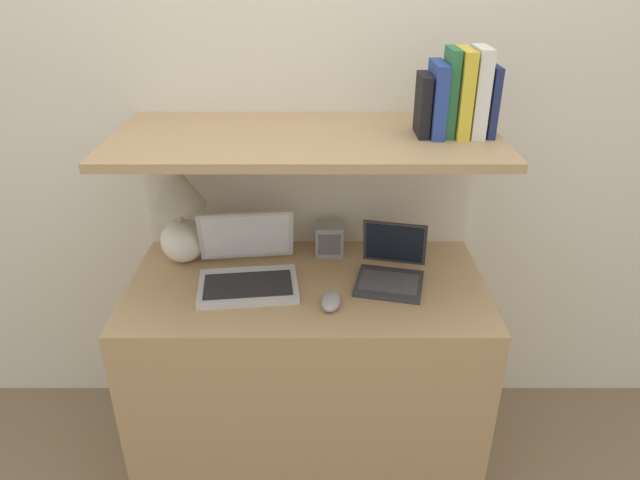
{
  "coord_description": "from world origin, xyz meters",
  "views": [
    {
      "loc": [
        0.04,
        -1.33,
        1.76
      ],
      "look_at": [
        0.04,
        0.31,
        0.93
      ],
      "focal_mm": 32.0,
      "sensor_mm": 36.0,
      "label": 1
    }
  ],
  "objects_px": {
    "book_yellow": "(463,93)",
    "book_green": "(451,93)",
    "router_box": "(330,239)",
    "book_white": "(479,92)",
    "book_navy": "(492,101)",
    "book_black": "(424,105)",
    "book_blue": "(438,99)",
    "laptop_small": "(392,270)",
    "table_lamp": "(180,208)",
    "laptop_large": "(249,269)",
    "computer_mouse": "(332,301)"
  },
  "relations": [
    {
      "from": "laptop_small",
      "to": "computer_mouse",
      "type": "xyz_separation_m",
      "value": [
        -0.2,
        -0.16,
        -0.02
      ]
    },
    {
      "from": "book_black",
      "to": "laptop_small",
      "type": "bearing_deg",
      "value": -142.51
    },
    {
      "from": "book_white",
      "to": "book_green",
      "type": "xyz_separation_m",
      "value": [
        -0.08,
        0.0,
        -0.0
      ]
    },
    {
      "from": "book_yellow",
      "to": "book_white",
      "type": "bearing_deg",
      "value": -0.0
    },
    {
      "from": "book_green",
      "to": "book_blue",
      "type": "relative_size",
      "value": 1.19
    },
    {
      "from": "table_lamp",
      "to": "book_yellow",
      "type": "xyz_separation_m",
      "value": [
        0.91,
        -0.09,
        0.41
      ]
    },
    {
      "from": "router_box",
      "to": "book_white",
      "type": "bearing_deg",
      "value": -17.89
    },
    {
      "from": "table_lamp",
      "to": "book_yellow",
      "type": "bearing_deg",
      "value": -5.63
    },
    {
      "from": "book_navy",
      "to": "book_black",
      "type": "relative_size",
      "value": 1.14
    },
    {
      "from": "laptop_small",
      "to": "book_yellow",
      "type": "distance_m",
      "value": 0.61
    },
    {
      "from": "laptop_large",
      "to": "laptop_small",
      "type": "bearing_deg",
      "value": 0.35
    },
    {
      "from": "laptop_small",
      "to": "book_navy",
      "type": "xyz_separation_m",
      "value": [
        0.27,
        0.06,
        0.56
      ]
    },
    {
      "from": "table_lamp",
      "to": "book_white",
      "type": "distance_m",
      "value": 1.05
    },
    {
      "from": "book_green",
      "to": "laptop_large",
      "type": "bearing_deg",
      "value": -174.73
    },
    {
      "from": "table_lamp",
      "to": "laptop_small",
      "type": "height_order",
      "value": "table_lamp"
    },
    {
      "from": "table_lamp",
      "to": "book_black",
      "type": "xyz_separation_m",
      "value": [
        0.8,
        -0.09,
        0.38
      ]
    },
    {
      "from": "table_lamp",
      "to": "book_yellow",
      "type": "distance_m",
      "value": 1.0
    },
    {
      "from": "book_navy",
      "to": "book_blue",
      "type": "xyz_separation_m",
      "value": [
        -0.16,
        0.0,
        0.0
      ]
    },
    {
      "from": "laptop_large",
      "to": "laptop_small",
      "type": "xyz_separation_m",
      "value": [
        0.48,
        0.0,
        -0.01
      ]
    },
    {
      "from": "book_yellow",
      "to": "router_box",
      "type": "bearing_deg",
      "value": 160.1
    },
    {
      "from": "book_navy",
      "to": "book_green",
      "type": "bearing_deg",
      "value": 180.0
    },
    {
      "from": "book_green",
      "to": "book_black",
      "type": "relative_size",
      "value": 1.41
    },
    {
      "from": "book_navy",
      "to": "book_black",
      "type": "xyz_separation_m",
      "value": [
        -0.2,
        0.0,
        -0.01
      ]
    },
    {
      "from": "book_white",
      "to": "book_navy",
      "type": "bearing_deg",
      "value": 0.0
    },
    {
      "from": "laptop_small",
      "to": "book_green",
      "type": "distance_m",
      "value": 0.6
    },
    {
      "from": "computer_mouse",
      "to": "book_white",
      "type": "height_order",
      "value": "book_white"
    },
    {
      "from": "book_white",
      "to": "book_green",
      "type": "bearing_deg",
      "value": 180.0
    },
    {
      "from": "laptop_large",
      "to": "computer_mouse",
      "type": "xyz_separation_m",
      "value": [
        0.28,
        -0.15,
        -0.03
      ]
    },
    {
      "from": "computer_mouse",
      "to": "book_black",
      "type": "xyz_separation_m",
      "value": [
        0.28,
        0.21,
        0.56
      ]
    },
    {
      "from": "router_box",
      "to": "book_blue",
      "type": "height_order",
      "value": "book_blue"
    },
    {
      "from": "computer_mouse",
      "to": "book_green",
      "type": "bearing_deg",
      "value": 30.94
    },
    {
      "from": "laptop_large",
      "to": "table_lamp",
      "type": "bearing_deg",
      "value": 148.8
    },
    {
      "from": "laptop_large",
      "to": "book_yellow",
      "type": "xyz_separation_m",
      "value": [
        0.67,
        0.06,
        0.57
      ]
    },
    {
      "from": "laptop_large",
      "to": "book_black",
      "type": "distance_m",
      "value": 0.77
    },
    {
      "from": "laptop_small",
      "to": "book_navy",
      "type": "bearing_deg",
      "value": 11.37
    },
    {
      "from": "table_lamp",
      "to": "laptop_large",
      "type": "height_order",
      "value": "table_lamp"
    },
    {
      "from": "router_box",
      "to": "book_blue",
      "type": "bearing_deg",
      "value": -24.11
    },
    {
      "from": "laptop_small",
      "to": "computer_mouse",
      "type": "distance_m",
      "value": 0.26
    },
    {
      "from": "book_navy",
      "to": "book_green",
      "type": "distance_m",
      "value": 0.13
    },
    {
      "from": "router_box",
      "to": "book_green",
      "type": "height_order",
      "value": "book_green"
    },
    {
      "from": "book_white",
      "to": "book_blue",
      "type": "distance_m",
      "value": 0.12
    },
    {
      "from": "laptop_large",
      "to": "book_navy",
      "type": "relative_size",
      "value": 1.72
    },
    {
      "from": "book_blue",
      "to": "book_yellow",
      "type": "bearing_deg",
      "value": -0.0
    },
    {
      "from": "laptop_small",
      "to": "book_black",
      "type": "bearing_deg",
      "value": 37.49
    },
    {
      "from": "router_box",
      "to": "book_yellow",
      "type": "xyz_separation_m",
      "value": [
        0.39,
        -0.14,
        0.56
      ]
    },
    {
      "from": "laptop_small",
      "to": "book_black",
      "type": "height_order",
      "value": "book_black"
    },
    {
      "from": "book_yellow",
      "to": "book_green",
      "type": "xyz_separation_m",
      "value": [
        -0.04,
        0.0,
        0.0
      ]
    },
    {
      "from": "computer_mouse",
      "to": "book_white",
      "type": "distance_m",
      "value": 0.77
    },
    {
      "from": "book_yellow",
      "to": "book_blue",
      "type": "bearing_deg",
      "value": 180.0
    },
    {
      "from": "laptop_large",
      "to": "computer_mouse",
      "type": "bearing_deg",
      "value": -28.85
    }
  ]
}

